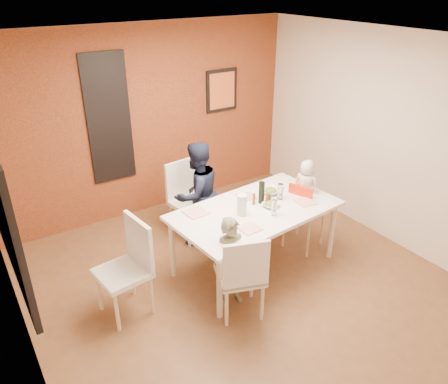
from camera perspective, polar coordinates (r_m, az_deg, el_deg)
ground at (r=5.27m, az=1.82°, el=-11.51°), size 4.50×4.50×0.00m
ceiling at (r=4.17m, az=2.38°, el=19.02°), size 4.50×4.50×0.02m
wall_back at (r=6.40m, az=-9.68°, el=9.02°), size 4.50×0.02×2.70m
wall_front at (r=3.26m, az=25.88°, el=-12.30°), size 4.50×0.02×2.70m
wall_left at (r=3.88m, az=-26.50°, el=-5.89°), size 0.02×4.50×2.70m
wall_right at (r=6.05m, az=19.95°, el=6.72°), size 0.02×4.50×2.70m
brick_accent_wall at (r=6.39m, az=-9.61°, el=8.98°), size 4.50×0.02×2.70m
picture_window_frame at (r=3.97m, az=-27.10°, el=-1.97°), size 0.05×1.70×1.30m
picture_window_pane at (r=3.97m, az=-26.89°, el=-1.92°), size 0.02×1.55×1.15m
glassblock_strip at (r=6.13m, az=-14.82°, el=9.18°), size 0.55×0.03×1.70m
glassblock_surround at (r=6.12m, az=-14.81°, el=9.16°), size 0.60×0.03×1.76m
art_print_frame at (r=6.83m, az=-0.31°, el=13.12°), size 0.54×0.03×0.64m
art_print_canvas at (r=6.82m, az=-0.24°, el=13.10°), size 0.44×0.01×0.54m
dining_table at (r=5.12m, az=4.14°, el=-2.89°), size 2.02×1.24×0.81m
chair_near at (r=4.46m, az=2.43°, el=-10.56°), size 0.59×0.59×1.00m
chair_far at (r=5.88m, az=-4.83°, el=-0.41°), size 0.54×0.54×1.05m
chair_left at (r=4.65m, az=-12.20°, el=-8.98°), size 0.55×0.55×1.06m
high_chair at (r=5.64m, az=10.28°, el=-2.30°), size 0.49×0.49×0.93m
child_near at (r=4.65m, az=0.97°, el=-9.20°), size 0.40×0.28×1.06m
child_far at (r=5.64m, az=-3.54°, el=-0.28°), size 0.77×0.65×1.41m
toddler at (r=5.51m, az=10.63°, el=0.80°), size 0.32×0.39×0.68m
plate_near_left at (r=4.69m, az=3.34°, el=-4.76°), size 0.22×0.22×0.01m
plate_far_mid at (r=5.34m, az=2.95°, el=-0.59°), size 0.23×0.23×0.01m
plate_near_right at (r=5.30m, az=10.67°, el=-1.26°), size 0.24×0.24×0.01m
plate_far_left at (r=4.99m, az=-3.70°, el=-2.68°), size 0.26×0.26×0.01m
salad_bowl_a at (r=5.13m, az=6.12°, el=-1.69°), size 0.25×0.25×0.05m
salad_bowl_b at (r=5.44m, az=6.13°, el=0.12°), size 0.28×0.28×0.06m
wine_bottle at (r=5.16m, az=4.92°, el=-0.07°), size 0.07×0.07×0.27m
wine_glass_a at (r=4.93m, az=6.56°, el=-2.03°), size 0.07×0.07×0.19m
wine_glass_b at (r=5.29m, az=7.38°, el=0.07°), size 0.07×0.07×0.20m
paper_towel_roll at (r=4.90m, az=2.34°, el=-1.70°), size 0.11×0.11×0.25m
condiment_red at (r=5.16m, az=5.63°, el=-0.91°), size 0.04×0.04×0.14m
condiment_green at (r=5.20m, az=6.01°, el=-0.77°), size 0.03×0.03×0.13m
condiment_brown at (r=5.14m, az=3.91°, el=-0.91°), size 0.04×0.04×0.14m
sippy_cup at (r=5.54m, az=9.60°, el=0.71°), size 0.06×0.06×0.11m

